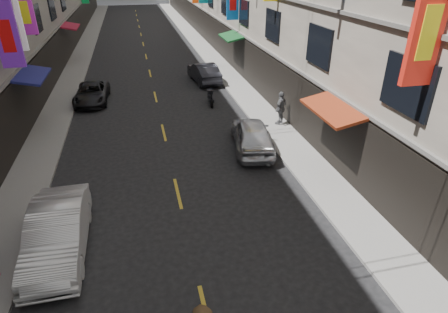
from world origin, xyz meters
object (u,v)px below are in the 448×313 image
car_left_far (92,93)px  pedestrian_rfar (281,108)px  car_left_mid (57,232)px  scooter_far_right (210,97)px  car_right_far (204,72)px  car_right_mid (252,135)px

car_left_far → pedestrian_rfar: pedestrian_rfar is taller
car_left_mid → pedestrian_rfar: pedestrian_rfar is taller
scooter_far_right → car_right_far: car_right_far is taller
car_left_far → car_right_far: car_right_far is taller
car_left_mid → car_right_mid: car_left_mid is taller
pedestrian_rfar → scooter_far_right: bearing=-96.0°
car_left_mid → car_left_far: 14.36m
scooter_far_right → car_right_far: 4.95m
car_left_mid → pedestrian_rfar: (10.37, 7.91, 0.29)m
car_left_mid → car_left_far: bearing=89.9°
car_left_mid → car_right_far: bearing=65.3°
scooter_far_right → car_left_mid: size_ratio=0.39×
car_right_mid → pedestrian_rfar: 3.37m
car_left_far → car_right_far: bearing=22.4°
car_left_mid → car_left_far: size_ratio=1.08×
scooter_far_right → pedestrian_rfar: pedestrian_rfar is taller
car_left_mid → pedestrian_rfar: 13.05m
car_left_mid → car_right_far: (7.83, 17.14, -0.04)m
car_left_far → pedestrian_rfar: size_ratio=2.30×
car_left_far → pedestrian_rfar: 12.22m
car_left_far → car_right_mid: car_right_mid is taller
car_left_mid → pedestrian_rfar: size_ratio=2.48×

